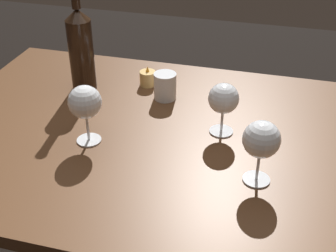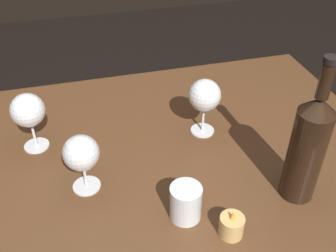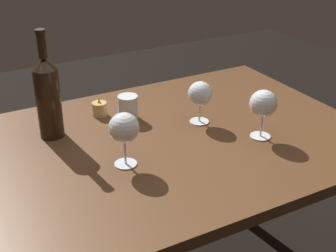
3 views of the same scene
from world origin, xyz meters
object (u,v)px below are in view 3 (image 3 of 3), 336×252
(wine_glass_left, at_px, (124,129))
(wine_glass_right, at_px, (263,105))
(wine_bottle, at_px, (48,96))
(wine_glass_centre, at_px, (200,95))
(votive_candle, at_px, (100,109))
(water_tumbler, at_px, (128,108))

(wine_glass_left, relative_size, wine_glass_right, 1.01)
(wine_bottle, bearing_deg, wine_glass_centre, -17.08)
(wine_glass_centre, xyz_separation_m, wine_bottle, (-0.47, 0.14, 0.04))
(wine_glass_centre, bearing_deg, wine_glass_right, -58.21)
(wine_bottle, bearing_deg, wine_glass_left, -64.39)
(wine_glass_right, xyz_separation_m, wine_bottle, (-0.58, 0.33, 0.02))
(wine_glass_centre, xyz_separation_m, votive_candle, (-0.28, 0.22, -0.08))
(wine_bottle, height_order, votive_candle, wine_bottle)
(water_tumbler, distance_m, votive_candle, 0.11)
(wine_glass_centre, relative_size, votive_candle, 2.20)
(wine_glass_left, height_order, wine_glass_right, wine_glass_left)
(votive_candle, bearing_deg, water_tumbler, -42.22)
(water_tumbler, bearing_deg, votive_candle, 137.78)
(wine_glass_centre, xyz_separation_m, water_tumbler, (-0.20, 0.14, -0.06))
(votive_candle, bearing_deg, wine_glass_left, -99.34)
(wine_bottle, xyz_separation_m, water_tumbler, (0.27, 0.00, -0.10))
(wine_glass_right, xyz_separation_m, wine_glass_centre, (-0.12, 0.19, -0.01))
(wine_glass_centre, distance_m, water_tumbler, 0.26)
(wine_glass_centre, bearing_deg, wine_bottle, 162.92)
(wine_glass_centre, height_order, votive_candle, wine_glass_centre)
(wine_glass_left, distance_m, wine_glass_right, 0.45)
(votive_candle, bearing_deg, wine_glass_right, -45.56)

